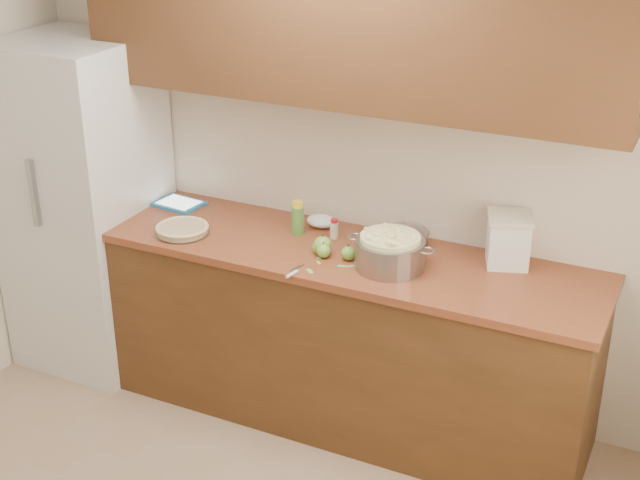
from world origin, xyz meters
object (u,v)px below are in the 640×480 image
at_px(colander, 390,252).
at_px(tablet, 179,204).
at_px(flour_canister, 508,239).
at_px(pie, 182,229).

relative_size(colander, tablet, 1.56).
bearing_deg(colander, flour_canister, 29.43).
xyz_separation_m(colander, tablet, (-1.29, 0.21, -0.07)).
xyz_separation_m(colander, flour_canister, (0.47, 0.27, 0.05)).
bearing_deg(pie, tablet, 126.48).
height_order(flour_canister, tablet, flour_canister).
height_order(colander, tablet, colander).
bearing_deg(tablet, flour_canister, 8.72).
bearing_deg(flour_canister, pie, -166.82).
distance_m(colander, flour_canister, 0.54).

